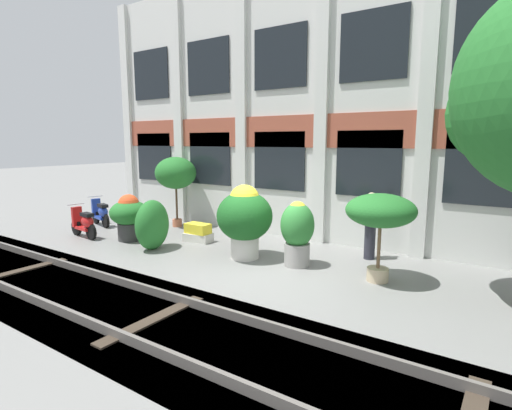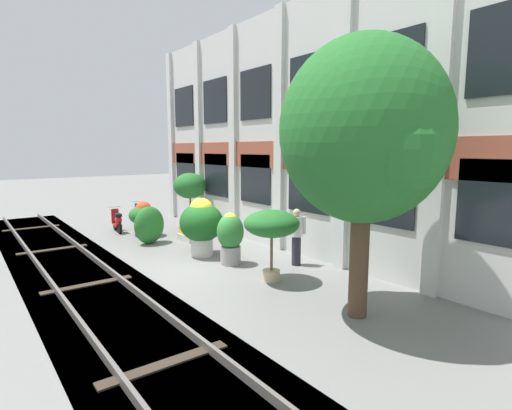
% 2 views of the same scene
% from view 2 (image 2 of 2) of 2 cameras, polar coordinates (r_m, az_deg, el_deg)
% --- Properties ---
extents(ground_plane, '(80.00, 80.00, 0.00)m').
position_cam_2_polar(ground_plane, '(11.72, -8.13, -8.38)').
color(ground_plane, slate).
extents(apartment_facade, '(16.27, 0.64, 7.68)m').
position_cam_2_polar(apartment_facade, '(13.14, 4.29, 10.32)').
color(apartment_facade, silver).
rests_on(apartment_facade, ground).
extents(rail_tracks, '(23.91, 2.80, 0.43)m').
position_cam_2_polar(rail_tracks, '(10.71, -22.77, -11.29)').
color(rail_tracks, '#4C473F').
rests_on(rail_tracks, ground).
extents(broadleaf_tree, '(3.33, 3.17, 5.38)m').
position_cam_2_polar(broadleaf_tree, '(7.83, 15.12, 9.52)').
color(broadleaf_tree, '#4C3826').
rests_on(broadleaf_tree, ground).
extents(potted_plant_terracotta_small, '(1.39, 1.39, 1.80)m').
position_cam_2_polar(potted_plant_terracotta_small, '(9.87, 2.25, -2.97)').
color(potted_plant_terracotta_small, tan).
rests_on(potted_plant_terracotta_small, ground).
extents(potted_plant_square_trough, '(0.84, 0.55, 0.52)m').
position_cam_2_polar(potted_plant_square_trough, '(14.64, -9.67, -4.11)').
color(potted_plant_square_trough, beige).
rests_on(potted_plant_square_trough, ground).
extents(potted_plant_low_pan, '(1.34, 1.34, 2.32)m').
position_cam_2_polar(potted_plant_low_pan, '(16.64, -9.42, 2.65)').
color(potted_plant_low_pan, '#B76647').
rests_on(potted_plant_low_pan, ground).
extents(potted_plant_fluted_column, '(1.35, 1.35, 1.80)m').
position_cam_2_polar(potted_plant_fluted_column, '(12.45, -7.79, -2.53)').
color(potted_plant_fluted_column, beige).
rests_on(potted_plant_fluted_column, ground).
extents(potted_plant_glazed_jar, '(1.09, 1.09, 1.33)m').
position_cam_2_polar(potted_plant_glazed_jar, '(15.73, -15.77, -1.61)').
color(potted_plant_glazed_jar, '#333333').
rests_on(potted_plant_glazed_jar, ground).
extents(potted_plant_stone_basin, '(0.77, 0.77, 1.49)m').
position_cam_2_polar(potted_plant_stone_basin, '(11.46, -3.68, -4.37)').
color(potted_plant_stone_basin, gray).
rests_on(potted_plant_stone_basin, ground).
extents(scooter_near_curb, '(1.35, 0.62, 0.98)m').
position_cam_2_polar(scooter_near_curb, '(18.21, -16.33, -1.32)').
color(scooter_near_curb, black).
rests_on(scooter_near_curb, ground).
extents(scooter_second_parked, '(1.38, 0.50, 0.98)m').
position_cam_2_polar(scooter_second_parked, '(16.82, -19.20, -2.20)').
color(scooter_second_parked, black).
rests_on(scooter_second_parked, ground).
extents(resident_by_doorway, '(0.34, 0.46, 1.63)m').
position_cam_2_polar(resident_by_doorway, '(11.39, 5.81, -4.30)').
color(resident_by_doorway, '#282833').
rests_on(resident_by_doorway, ground).
extents(topiary_hedge, '(0.94, 1.27, 1.31)m').
position_cam_2_polar(topiary_hedge, '(14.43, -15.01, -2.79)').
color(topiary_hedge, '#236B28').
rests_on(topiary_hedge, ground).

